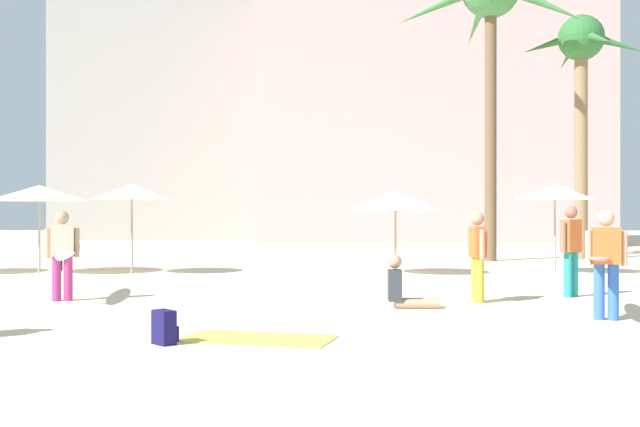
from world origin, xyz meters
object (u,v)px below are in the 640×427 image
object	(u,v)px
cafe_umbrella_3	(39,193)
person_near_left	(478,253)
palm_tree_left	(491,9)
beach_towel	(258,339)
person_near_right	(571,247)
person_far_right	(603,259)
person_mid_right	(65,251)
backpack	(165,328)
cafe_umbrella_0	(395,200)
cafe_umbrella_2	(132,192)
palm_tree_far_left	(581,66)
cafe_umbrella_5	(555,192)
person_mid_center	(403,289)

from	to	relation	value
cafe_umbrella_3	person_near_left	xyz separation A→B (m)	(10.29, -6.12, -1.23)
palm_tree_left	beach_towel	bearing A→B (deg)	-111.77
person_near_right	person_far_right	bearing A→B (deg)	132.10
person_mid_right	backpack	bearing A→B (deg)	-164.42
person_near_right	beach_towel	bearing A→B (deg)	92.19
cafe_umbrella_0	backpack	bearing A→B (deg)	-109.48
palm_tree_left	cafe_umbrella_2	bearing A→B (deg)	-152.53
palm_tree_far_left	cafe_umbrella_3	bearing A→B (deg)	-158.49
cafe_umbrella_2	backpack	size ratio (longest dim) A/B	5.61
cafe_umbrella_2	person_near_right	world-z (taller)	cafe_umbrella_2
cafe_umbrella_2	beach_towel	bearing A→B (deg)	-66.95
cafe_umbrella_0	cafe_umbrella_2	xyz separation A→B (m)	(-6.89, 0.06, 0.21)
beach_towel	person_far_right	xyz separation A→B (m)	(5.05, 1.91, 0.89)
beach_towel	person_far_right	size ratio (longest dim) A/B	0.71
palm_tree_left	person_near_left	bearing A→B (deg)	-102.93
palm_tree_left	cafe_umbrella_5	xyz separation A→B (m)	(0.56, -5.30, -6.21)
cafe_umbrella_0	person_near_right	size ratio (longest dim) A/B	1.35
palm_tree_far_left	person_near_left	bearing A→B (deg)	-115.43
person_mid_center	person_near_right	xyz separation A→B (m)	(3.35, 1.68, 0.63)
person_far_right	cafe_umbrella_5	bearing A→B (deg)	-178.31
palm_tree_left	cafe_umbrella_3	size ratio (longest dim) A/B	3.83
palm_tree_far_left	palm_tree_left	distance (m)	3.83
palm_tree_left	person_near_right	world-z (taller)	palm_tree_left
person_near_left	cafe_umbrella_5	bearing A→B (deg)	55.05
cafe_umbrella_5	beach_towel	bearing A→B (deg)	-123.42
cafe_umbrella_2	cafe_umbrella_5	distance (m)	11.08
person_near_left	palm_tree_far_left	bearing A→B (deg)	56.76
person_mid_center	person_near_right	distance (m)	3.80
cafe_umbrella_3	cafe_umbrella_5	size ratio (longest dim) A/B	1.12
beach_towel	backpack	world-z (taller)	backpack
cafe_umbrella_3	backpack	distance (m)	12.08
cafe_umbrella_3	person_near_left	distance (m)	12.04
person_far_right	person_mid_center	xyz separation A→B (m)	(-2.90, 1.28, -0.58)
cafe_umbrella_3	person_far_right	xyz separation A→B (m)	(11.79, -8.20, -1.21)
palm_tree_left	person_near_left	world-z (taller)	palm_tree_left
cafe_umbrella_3	cafe_umbrella_0	bearing A→B (deg)	-0.43
palm_tree_far_left	cafe_umbrella_2	size ratio (longest dim) A/B	3.56
cafe_umbrella_5	person_mid_center	size ratio (longest dim) A/B	2.60
person_near_right	person_near_left	bearing A→B (deg)	75.26
palm_tree_left	beach_towel	size ratio (longest dim) A/B	5.27
backpack	cafe_umbrella_5	bearing A→B (deg)	10.21
cafe_umbrella_0	person_near_right	bearing A→B (deg)	-60.62
palm_tree_left	cafe_umbrella_2	xyz separation A→B (m)	(-10.51, -5.47, -6.20)
palm_tree_left	cafe_umbrella_3	distance (m)	15.38
person_mid_center	person_mid_right	bearing A→B (deg)	170.97
person_mid_right	palm_tree_left	bearing A→B (deg)	-58.16
cafe_umbrella_2	person_mid_right	size ratio (longest dim) A/B	0.81
person_far_right	person_mid_center	size ratio (longest dim) A/B	2.97
person_far_right	backpack	bearing A→B (deg)	-56.07
person_far_right	person_near_left	distance (m)	2.56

